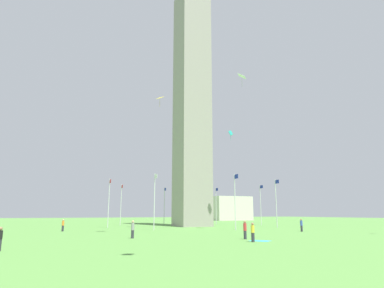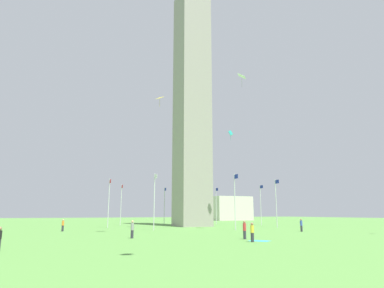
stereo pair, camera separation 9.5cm
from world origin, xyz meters
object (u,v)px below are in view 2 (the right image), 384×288
Objects in this scene: flagpole_ne at (276,201)px; flagpole_e at (261,203)px; flagpole_s at (164,204)px; flagpole_sw at (121,203)px; flagpole_nw at (154,199)px; person_orange_shirt at (63,225)px; person_yellow_shirt at (252,232)px; person_gray_shirt at (132,229)px; kite_white_diamond at (242,76)px; distant_building at (216,209)px; obelisk_monument at (192,89)px; person_red_shirt at (245,230)px; flagpole_se at (216,204)px; picnic_blanket_near_first_person at (259,241)px; flagpole_w at (109,201)px; kite_cyan_box at (231,133)px; flagpole_n at (235,199)px; kite_yellow_diamond at (160,98)px; person_blue_shirt at (301,225)px.

flagpole_ne is 12.15m from flagpole_e.
flagpole_s is 1.00× the size of flagpole_sw.
flagpole_sw is 22.45m from flagpole_nw.
person_yellow_shirt is at bearing -112.02° from person_orange_shirt.
kite_white_diamond is (-7.89, 18.76, 22.72)m from person_gray_shirt.
flagpole_nw is 79.11m from distant_building.
flagpole_e is at bearing 89.79° from obelisk_monument.
flagpole_s is at bearing 180.00° from obelisk_monument.
person_yellow_shirt is at bearing -31.32° from kite_white_diamond.
flagpole_se is at bearing -7.38° from person_red_shirt.
flagpole_nw is 4.66× the size of picnic_blanket_near_first_person.
flagpole_ne is 4.98× the size of person_yellow_shirt.
kite_white_diamond reaches higher than distant_building.
flagpole_w is 26.08m from person_gray_shirt.
flagpole_sw is at bearing 157.50° from flagpole_w.
flagpole_se is at bearing 112.50° from flagpole_w.
kite_cyan_box is (0.53, 27.12, 15.73)m from person_orange_shirt.
person_yellow_shirt is 0.06× the size of distant_building.
picnic_blanket_near_first_person is at bearing -34.83° from person_yellow_shirt.
person_yellow_shirt is at bearing -76.41° from person_gray_shirt.
flagpole_n is 1.00× the size of flagpole_nw.
person_red_shirt is at bearing -26.32° from distant_building.
kite_yellow_diamond reaches higher than flagpole_w.
person_blue_shirt is (38.72, 6.28, -3.74)m from flagpole_s.
kite_cyan_box is (20.49, 14.63, 11.96)m from flagpole_sw.
obelisk_monument is at bearing -159.94° from kite_cyan_box.
flagpole_w is 12.15m from flagpole_nw.
kite_yellow_diamond is 77.41m from distant_building.
flagpole_se is at bearing -27.89° from distant_building.
flagpole_ne is at bearing -22.50° from flagpole_e.
flagpole_s is 4.74× the size of person_red_shirt.
kite_yellow_diamond reaches higher than person_blue_shirt.
kite_white_diamond is at bearing 16.45° from flagpole_n.
picnic_blanket_near_first_person is (10.82, -14.54, -0.84)m from person_blue_shirt.
flagpole_sw and flagpole_w have the same top height.
person_red_shirt is 1.03× the size of person_blue_shirt.
person_gray_shirt is 12.75m from picnic_blanket_near_first_person.
flagpole_e is 4.90× the size of person_blue_shirt.
flagpole_n is at bearing 49.82° from kite_yellow_diamond.
person_gray_shirt is at bearing -25.66° from flagpole_nw.
person_orange_shirt is (19.96, -12.49, -3.77)m from flagpole_sw.
person_orange_shirt is at bearing -69.66° from obelisk_monument.
flagpole_se is at bearing 132.52° from kite_yellow_diamond.
flagpole_sw is at bearing -134.85° from obelisk_monument.
kite_yellow_diamond is (7.87, -9.54, -5.89)m from obelisk_monument.
person_gray_shirt reaches higher than person_blue_shirt.
person_blue_shirt reaches higher than person_orange_shirt.
person_yellow_shirt is (23.26, 1.66, -3.75)m from flagpole_nw.
flagpole_nw is at bearing 27.22° from person_yellow_shirt.
flagpole_w and flagpole_nw have the same top height.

